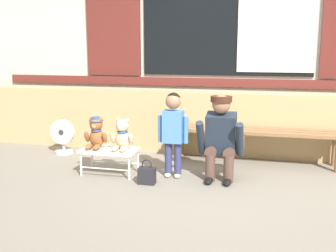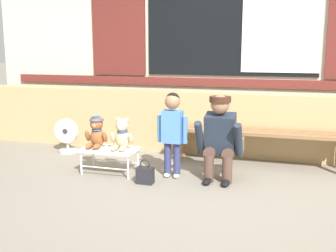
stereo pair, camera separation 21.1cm
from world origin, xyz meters
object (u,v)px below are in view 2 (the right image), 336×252
Objects in this scene: handbag_on_ground at (145,175)px; floor_fan at (67,136)px; teddy_bear_plain at (122,135)px; child_standing at (172,126)px; teddy_bear_with_hat at (97,133)px; small_display_bench at (110,151)px; wooden_bench_long at (257,135)px; adult_crouching at (221,138)px.

floor_fan is at bearing 148.01° from handbag_on_ground.
child_standing reaches higher than teddy_bear_plain.
child_standing is (0.89, 0.08, 0.12)m from teddy_bear_with_hat.
child_standing reaches higher than small_display_bench.
floor_fan is at bearing 144.15° from small_display_bench.
floor_fan reaches higher than wooden_bench_long.
floor_fan is (-2.25, 0.59, -0.24)m from adult_crouching.
teddy_bear_plain is 0.59m from child_standing.
teddy_bear_with_hat is at bearing -40.74° from floor_fan.
teddy_bear_with_hat is 1.10m from floor_fan.
wooden_bench_long is 0.82m from adult_crouching.
child_standing reaches higher than teddy_bear_with_hat.
child_standing is at bearing -176.06° from adult_crouching.
wooden_bench_long is at bearing 42.54° from child_standing.
handbag_on_ground is at bearing -124.87° from child_standing.
small_display_bench is at bearing -173.91° from child_standing.
child_standing is 3.52× the size of handbag_on_ground.
teddy_bear_with_hat is 0.90m from child_standing.
handbag_on_ground is (-0.75, -0.34, -0.38)m from adult_crouching.
floor_fan is (-0.98, 0.71, -0.03)m from small_display_bench.
teddy_bear_plain is 1.34× the size of handbag_on_ground.
adult_crouching reaches higher than teddy_bear_with_hat.
handbag_on_ground is at bearing -155.39° from adult_crouching.
wooden_bench_long is 2.58m from floor_fan.
child_standing is 1.01× the size of adult_crouching.
teddy_bear_plain is (-1.43, -0.86, 0.09)m from wooden_bench_long.
small_display_bench is 0.67× the size of child_standing.
floor_fan is at bearing 139.26° from teddy_bear_with_hat.
teddy_bear_with_hat is 0.38× the size of adult_crouching.
teddy_bear_with_hat is 1.44m from adult_crouching.
small_display_bench is 2.35× the size of handbag_on_ground.
small_display_bench is 0.81m from child_standing.
child_standing is at bearing -137.46° from wooden_bench_long.
adult_crouching is (1.43, 0.11, 0.01)m from teddy_bear_with_hat.
teddy_bear_plain is at bearing -31.78° from floor_fan.
small_display_bench is at bearing -0.77° from teddy_bear_with_hat.
adult_crouching is 1.98× the size of floor_fan.
wooden_bench_long is 4.37× the size of floor_fan.
handbag_on_ground is at bearing -18.79° from teddy_bear_with_hat.
teddy_bear_with_hat is 1.00× the size of teddy_bear_plain.
adult_crouching reaches higher than teddy_bear_plain.
wooden_bench_long is 1.56m from handbag_on_ground.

